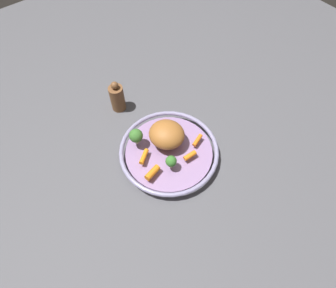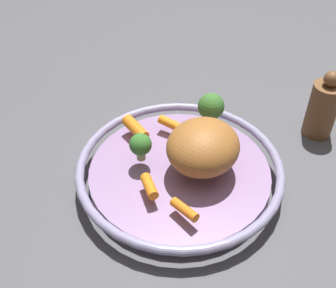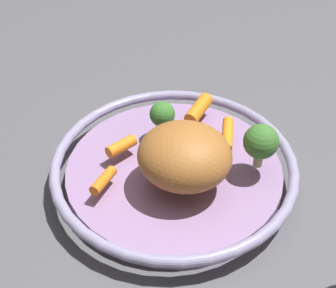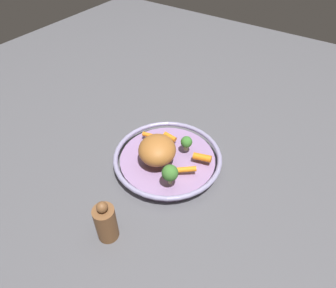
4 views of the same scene
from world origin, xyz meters
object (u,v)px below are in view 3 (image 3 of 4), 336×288
baby_carrot_right (103,180)px  roast_chicken_piece (185,156)px  baby_carrot_center (199,109)px  broccoli_floret_mid (261,142)px  serving_bowl (174,170)px  baby_carrot_near_rim (227,134)px  broccoli_floret_small (162,115)px  baby_carrot_left (121,146)px

baby_carrot_right → roast_chicken_piece: bearing=139.9°
baby_carrot_center → broccoli_floret_mid: 0.14m
serving_bowl → baby_carrot_center: bearing=-157.8°
baby_carrot_near_rim → broccoli_floret_small: broccoli_floret_small is taller
serving_bowl → baby_carrot_near_rim: (-0.09, 0.03, 0.03)m
serving_bowl → roast_chicken_piece: roast_chicken_piece is taller
baby_carrot_left → serving_bowl: bearing=118.3°
baby_carrot_center → baby_carrot_left: baby_carrot_center is taller
baby_carrot_left → baby_carrot_right: size_ratio=0.93×
serving_bowl → broccoli_floret_mid: 0.13m
roast_chicken_piece → broccoli_floret_small: roast_chicken_piece is taller
baby_carrot_left → baby_carrot_near_rim: size_ratio=0.78×
baby_carrot_right → broccoli_floret_small: (-0.13, -0.02, 0.02)m
serving_bowl → baby_carrot_near_rim: 0.09m
serving_bowl → baby_carrot_right: 0.11m
baby_carrot_right → broccoli_floret_small: 0.13m
serving_bowl → baby_carrot_center: size_ratio=6.16×
broccoli_floret_mid → baby_carrot_left: bearing=-56.1°
broccoli_floret_mid → baby_carrot_center: bearing=-103.4°
roast_chicken_piece → baby_carrot_center: 0.14m
baby_carrot_center → baby_carrot_near_rim: (0.01, 0.07, -0.00)m
broccoli_floret_small → baby_carrot_left: bearing=-10.0°
broccoli_floret_small → serving_bowl: bearing=57.5°
serving_bowl → baby_carrot_near_rim: bearing=163.4°
broccoli_floret_mid → broccoli_floret_small: (0.03, -0.14, -0.01)m
broccoli_floret_mid → baby_carrot_near_rim: bearing=-104.3°
serving_bowl → roast_chicken_piece: size_ratio=2.80×
serving_bowl → broccoli_floret_small: 0.08m
roast_chicken_piece → broccoli_floret_small: bearing=-120.3°
broccoli_floret_mid → roast_chicken_piece: bearing=-34.1°
broccoli_floret_small → baby_carrot_near_rim: bearing=122.6°
roast_chicken_piece → baby_carrot_near_rim: size_ratio=2.14×
baby_carrot_near_rim → broccoli_floret_small: bearing=-57.4°
baby_carrot_right → baby_carrot_near_rim: bearing=161.4°
roast_chicken_piece → baby_carrot_right: size_ratio=2.54×
baby_carrot_near_rim → baby_carrot_left: bearing=-37.2°
baby_carrot_center → broccoli_floret_small: size_ratio=1.13×
roast_chicken_piece → broccoli_floret_mid: roast_chicken_piece is taller
serving_bowl → roast_chicken_piece: (0.02, 0.03, 0.06)m
serving_bowl → baby_carrot_right: bearing=-20.4°
baby_carrot_left → baby_carrot_near_rim: same height
baby_carrot_left → broccoli_floret_mid: 0.19m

